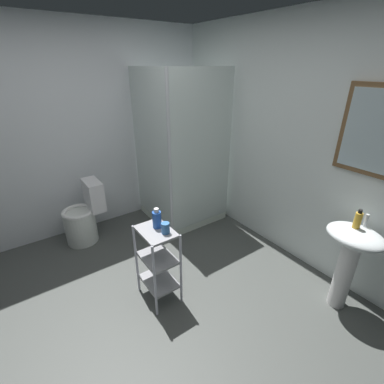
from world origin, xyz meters
name	(u,v)px	position (x,y,z in m)	size (l,w,h in m)	color
ground_plane	(144,317)	(0.00, 0.00, -0.01)	(4.20, 4.20, 0.02)	#474B48
wall_back	(296,145)	(0.01, 1.85, 1.25)	(4.20, 0.14, 2.50)	silver
wall_left	(67,135)	(-1.85, 0.00, 1.25)	(0.10, 4.20, 2.50)	silver
shower_stall	(180,189)	(-1.22, 1.18, 0.46)	(0.92, 0.92, 2.00)	white
pedestal_sink	(350,253)	(0.90, 1.52, 0.58)	(0.46, 0.37, 0.81)	white
sink_faucet	(366,220)	(0.90, 1.64, 0.86)	(0.03, 0.03, 0.10)	silver
toilet	(84,218)	(-1.48, -0.06, 0.31)	(0.37, 0.49, 0.76)	white
storage_cart	(158,259)	(-0.13, 0.23, 0.44)	(0.38, 0.28, 0.74)	silver
hand_soap_bottle	(358,220)	(0.88, 1.54, 0.88)	(0.06, 0.06, 0.17)	gold
shampoo_bottle_blue	(157,219)	(-0.17, 0.27, 0.82)	(0.08, 0.08, 0.18)	#2453B0
rinse_cup	(165,228)	(-0.05, 0.28, 0.79)	(0.07, 0.07, 0.10)	#3870B2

